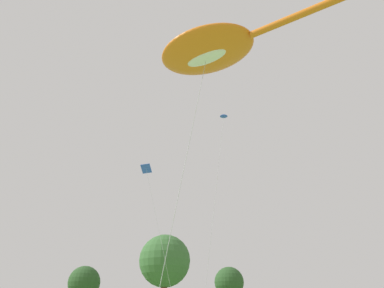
{
  "coord_description": "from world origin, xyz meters",
  "views": [
    {
      "loc": [
        -7.15,
        -4.64,
        1.49
      ],
      "look_at": [
        -0.27,
        10.36,
        8.76
      ],
      "focal_mm": 36.51,
      "sensor_mm": 36.0,
      "label": 1
    }
  ],
  "objects_px": {
    "big_show_kite": "(210,50)",
    "small_kite_tiny_distant": "(147,175)",
    "tree_broad_distant": "(165,261)",
    "tree_oak_left": "(229,282)",
    "small_kite_streamer_purple": "(223,124)",
    "tree_pine_center": "(84,283)"
  },
  "relations": [
    {
      "from": "big_show_kite",
      "to": "small_kite_tiny_distant",
      "type": "bearing_deg",
      "value": -37.61
    },
    {
      "from": "tree_broad_distant",
      "to": "tree_oak_left",
      "type": "bearing_deg",
      "value": 38.9
    },
    {
      "from": "big_show_kite",
      "to": "small_kite_streamer_purple",
      "type": "xyz_separation_m",
      "value": [
        6.07,
        9.38,
        0.6
      ]
    },
    {
      "from": "big_show_kite",
      "to": "tree_broad_distant",
      "type": "distance_m",
      "value": 35.47
    },
    {
      "from": "small_kite_streamer_purple",
      "to": "tree_pine_center",
      "type": "xyz_separation_m",
      "value": [
        -4.79,
        31.64,
        -10.97
      ]
    },
    {
      "from": "small_kite_tiny_distant",
      "to": "tree_pine_center",
      "type": "distance_m",
      "value": 25.21
    },
    {
      "from": "small_kite_tiny_distant",
      "to": "tree_oak_left",
      "type": "height_order",
      "value": "small_kite_tiny_distant"
    },
    {
      "from": "small_kite_streamer_purple",
      "to": "small_kite_tiny_distant",
      "type": "bearing_deg",
      "value": 143.55
    },
    {
      "from": "big_show_kite",
      "to": "tree_oak_left",
      "type": "bearing_deg",
      "value": -61.4
    },
    {
      "from": "tree_broad_distant",
      "to": "tree_oak_left",
      "type": "xyz_separation_m",
      "value": [
        17.92,
        14.46,
        -1.13
      ]
    },
    {
      "from": "big_show_kite",
      "to": "small_kite_tiny_distant",
      "type": "xyz_separation_m",
      "value": [
        2.02,
        17.21,
        -2.13
      ]
    },
    {
      "from": "big_show_kite",
      "to": "small_kite_streamer_purple",
      "type": "relative_size",
      "value": 0.94
    },
    {
      "from": "small_kite_tiny_distant",
      "to": "tree_pine_center",
      "type": "bearing_deg",
      "value": 44.96
    },
    {
      "from": "big_show_kite",
      "to": "tree_broad_distant",
      "type": "height_order",
      "value": "big_show_kite"
    },
    {
      "from": "tree_pine_center",
      "to": "small_kite_tiny_distant",
      "type": "bearing_deg",
      "value": -88.24
    },
    {
      "from": "tree_oak_left",
      "to": "tree_broad_distant",
      "type": "bearing_deg",
      "value": -141.1
    },
    {
      "from": "small_kite_streamer_purple",
      "to": "tree_broad_distant",
      "type": "height_order",
      "value": "small_kite_streamer_purple"
    },
    {
      "from": "small_kite_streamer_purple",
      "to": "tree_pine_center",
      "type": "bearing_deg",
      "value": 124.77
    },
    {
      "from": "tree_broad_distant",
      "to": "tree_oak_left",
      "type": "height_order",
      "value": "tree_broad_distant"
    },
    {
      "from": "small_kite_streamer_purple",
      "to": "tree_oak_left",
      "type": "height_order",
      "value": "small_kite_streamer_purple"
    },
    {
      "from": "tree_broad_distant",
      "to": "tree_oak_left",
      "type": "distance_m",
      "value": 23.06
    },
    {
      "from": "small_kite_streamer_purple",
      "to": "small_kite_tiny_distant",
      "type": "distance_m",
      "value": 9.23
    }
  ]
}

